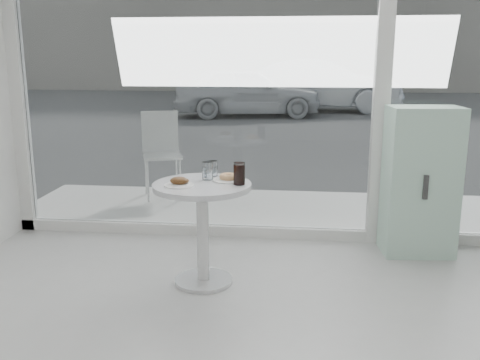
# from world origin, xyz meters

# --- Properties ---
(storefront) EXTENTS (5.00, 0.14, 3.00)m
(storefront) POSITION_xyz_m (0.07, 3.00, 1.71)
(storefront) COLOR silver
(storefront) RESTS_ON ground
(main_table) EXTENTS (0.72, 0.72, 0.77)m
(main_table) POSITION_xyz_m (-0.50, 1.90, 0.55)
(main_table) COLOR silver
(main_table) RESTS_ON ground
(patio_deck) EXTENTS (5.60, 1.60, 0.05)m
(patio_deck) POSITION_xyz_m (0.00, 3.80, 0.03)
(patio_deck) COLOR silver
(patio_deck) RESTS_ON ground
(street) EXTENTS (40.00, 24.00, 0.00)m
(street) POSITION_xyz_m (0.00, 16.00, -0.00)
(street) COLOR #3D3D3D
(street) RESTS_ON ground
(far_building) EXTENTS (40.00, 2.00, 8.00)m
(far_building) POSITION_xyz_m (0.00, 25.00, 4.00)
(far_building) COLOR gray
(far_building) RESTS_ON ground
(mint_cabinet) EXTENTS (0.62, 0.44, 1.27)m
(mint_cabinet) POSITION_xyz_m (1.22, 2.73, 0.63)
(mint_cabinet) COLOR #A3D0BA
(mint_cabinet) RESTS_ON ground
(patio_chair) EXTENTS (0.55, 0.55, 0.99)m
(patio_chair) POSITION_xyz_m (-1.40, 4.21, 0.61)
(patio_chair) COLOR silver
(patio_chair) RESTS_ON patio_deck
(car_white) EXTENTS (4.28, 2.27, 1.39)m
(car_white) POSITION_xyz_m (-1.28, 13.19, 0.69)
(car_white) COLOR silver
(car_white) RESTS_ON street
(car_silver) EXTENTS (4.84, 1.86, 1.57)m
(car_silver) POSITION_xyz_m (0.81, 14.89, 0.79)
(car_silver) COLOR #B0B3B8
(car_silver) RESTS_ON street
(plate_fritter) EXTENTS (0.21, 0.21, 0.07)m
(plate_fritter) POSITION_xyz_m (-0.64, 1.81, 0.80)
(plate_fritter) COLOR white
(plate_fritter) RESTS_ON main_table
(plate_donut) EXTENTS (0.23, 0.23, 0.05)m
(plate_donut) POSITION_xyz_m (-0.32, 2.00, 0.79)
(plate_donut) COLOR white
(plate_donut) RESTS_ON main_table
(water_tumbler_a) EXTENTS (0.08, 0.08, 0.13)m
(water_tumbler_a) POSITION_xyz_m (-0.48, 2.03, 0.83)
(water_tumbler_a) COLOR white
(water_tumbler_a) RESTS_ON main_table
(water_tumbler_b) EXTENTS (0.07, 0.07, 0.12)m
(water_tumbler_b) POSITION_xyz_m (-0.46, 2.15, 0.82)
(water_tumbler_b) COLOR white
(water_tumbler_b) RESTS_ON main_table
(cola_glass) EXTENTS (0.08, 0.08, 0.16)m
(cola_glass) POSITION_xyz_m (-0.23, 1.90, 0.85)
(cola_glass) COLOR white
(cola_glass) RESTS_ON main_table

